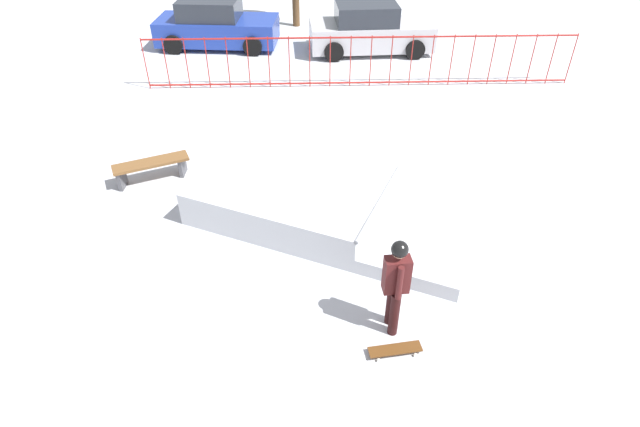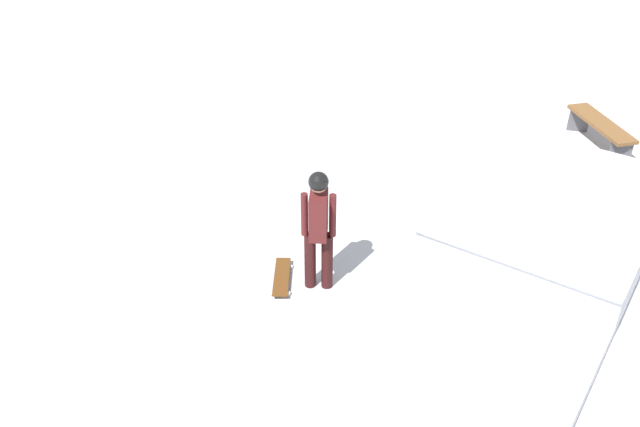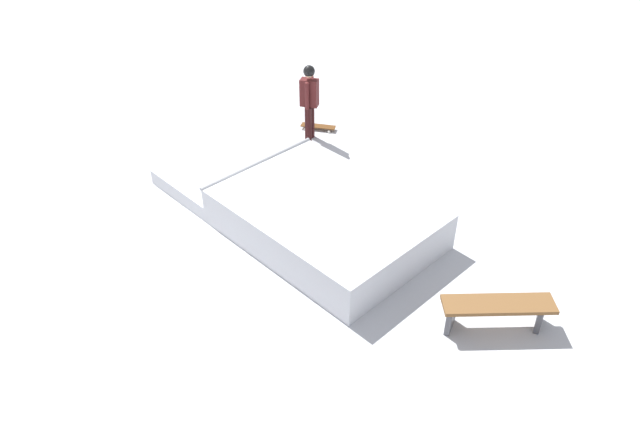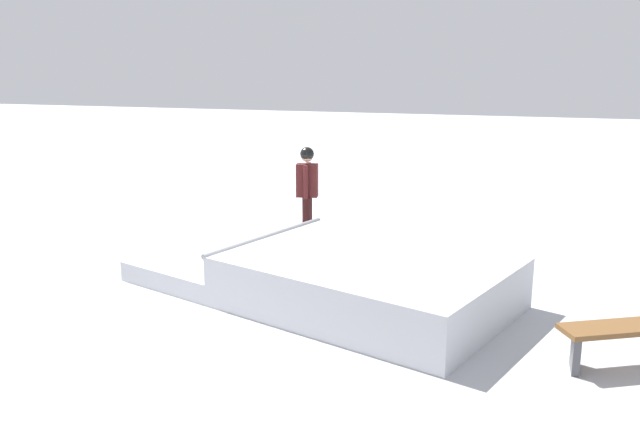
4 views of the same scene
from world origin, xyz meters
The scene contains 8 objects.
ground_plane centered at (0.00, 0.00, 0.00)m, with size 60.00×60.00×0.00m, color #B7BABF.
skate_ramp centered at (-1.02, -0.39, 0.32)m, with size 5.97×4.33×0.74m.
skater centered at (0.31, -3.26, 1.01)m, with size 0.41×0.44×1.73m.
skateboard centered at (0.34, -3.75, 0.08)m, with size 0.82×0.38×0.09m.
perimeter_fence centered at (0.00, 6.08, 0.77)m, with size 12.46×0.97×1.50m.
park_bench centered at (-4.62, 0.72, 0.36)m, with size 1.61×1.08×0.48m.
parked_car_blue centered at (-4.93, 9.35, 0.72)m, with size 4.13×1.99×1.60m.
parked_car_silver centered at (0.37, 9.06, 0.72)m, with size 4.27×2.31×1.60m.
Camera 1 is at (-0.56, -8.74, 6.31)m, focal length 29.21 mm.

